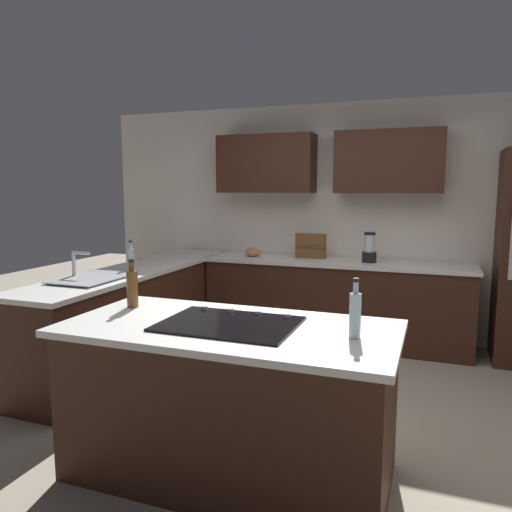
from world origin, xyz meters
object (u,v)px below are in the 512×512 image
Objects in this scene: mixing_bowl at (253,252)px; second_bottle at (355,314)px; blender at (369,249)px; cooktop at (229,323)px; dish_soap_bottle at (131,259)px; oil_bottle at (132,288)px; spice_rack at (311,246)px; sink_unit at (93,277)px.

mixing_bowl is 0.58× the size of second_bottle.
mixing_bowl is at bearing 0.00° from blender.
cooktop is 2.64× the size of dish_soap_bottle.
oil_bottle reaches higher than cooktop.
oil_bottle is at bearing 78.39° from spice_rack.
sink_unit is at bearing -28.22° from cooktop.
blender is 1.00× the size of second_bottle.
blender is 2.70m from second_bottle.
cooktop is 2.10m from dish_soap_bottle.
dish_soap_bottle reaches higher than cooktop.
spice_rack is 1.97m from dish_soap_bottle.
sink_unit is 2.37m from spice_rack.
cooktop is 2.72m from blender.
oil_bottle is at bearing 64.79° from blender.
cooktop is 0.78m from oil_bottle.
sink_unit is 2.15× the size of spice_rack.
oil_bottle reaches higher than mixing_bowl.
spice_rack is at bearing -85.46° from cooktop.
second_bottle is (-0.93, 2.78, -0.01)m from spice_rack.
sink_unit is at bearing 66.62° from mixing_bowl.
dish_soap_bottle reaches higher than mixing_bowl.
cooktop is 2.40× the size of oil_bottle.
blender is (-2.08, -1.80, 0.12)m from sink_unit.
mixing_bowl is 0.63× the size of dish_soap_bottle.
blender is at bearing -139.10° from sink_unit.
cooktop is 0.72m from second_bottle.
mixing_bowl is at bearing -118.60° from dish_soap_bottle.
dish_soap_bottle is (0.72, 1.32, 0.06)m from mixing_bowl.
dish_soap_bottle is (2.02, 1.32, -0.02)m from blender.
second_bottle is at bearing 173.43° from oil_bottle.
oil_bottle reaches higher than dish_soap_bottle.
cooktop is (-1.65, 0.88, -0.01)m from sink_unit.
oil_bottle reaches higher than second_bottle.
cooktop is at bearing 107.96° from mixing_bowl.
second_bottle is (-0.71, 0.00, 0.12)m from cooktop.
sink_unit is 1.15m from oil_bottle.
second_bottle is (-1.46, 0.17, -0.00)m from oil_bottle.
mixing_bowl is 0.56× the size of spice_rack.
sink_unit is at bearing 83.05° from dish_soap_bottle.
mixing_bowl is (1.30, 0.00, -0.08)m from blender.
mixing_bowl is at bearing 7.78° from spice_rack.
spice_rack is at bearing -71.54° from second_bottle.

